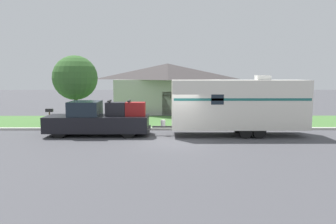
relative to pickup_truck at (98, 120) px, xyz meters
name	(u,v)px	position (x,y,z in m)	size (l,w,h in m)	color
ground_plane	(176,141)	(4.59, -1.81, -0.93)	(120.00, 120.00, 0.00)	#47474C
curb_strip	(175,129)	(4.59, 1.94, -0.86)	(80.00, 0.30, 0.14)	beige
lawn_strip	(173,122)	(4.59, 5.59, -0.92)	(80.00, 7.00, 0.03)	#477538
house_across_street	(168,86)	(4.18, 13.42, 1.50)	(10.36, 8.34, 4.70)	#B2B2A8
pickup_truck	(98,120)	(0.00, 0.00, 0.00)	(6.13, 2.02, 2.10)	black
travel_trailer	(238,104)	(8.31, 0.00, 0.93)	(9.02, 2.35, 3.57)	black
mailbox	(49,113)	(-3.84, 2.67, 0.08)	(0.48, 0.20, 1.32)	brown
tree_in_yard	(75,78)	(-2.33, 3.73, 2.45)	(3.11, 3.11, 4.94)	brown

